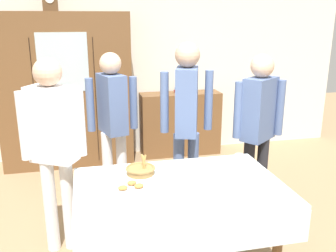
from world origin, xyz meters
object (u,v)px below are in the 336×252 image
object	(u,v)px
book_stack	(181,89)
person_behind_table_right	(187,113)
tea_cup_near_left	(117,209)
spoon_far_left	(230,197)
person_behind_table_left	(53,138)
pastry_plate	(131,188)
bread_basket	(141,170)
bookshelf_low	(180,124)
tea_cup_back_edge	(241,184)
wall_cabinet	(66,91)
tea_cup_front_edge	(173,168)
mantel_clock	(50,1)
spoon_near_left	(249,174)
tea_cup_mid_right	(94,177)
tea_cup_near_right	(239,158)
person_beside_shelf	(113,115)
person_by_cabinet	(258,121)
dining_table	(181,199)

from	to	relation	value
book_stack	person_behind_table_right	bearing A→B (deg)	-102.69
book_stack	tea_cup_near_left	distance (m)	3.16
tea_cup_near_left	spoon_far_left	distance (m)	0.80
tea_cup_near_left	person_behind_table_left	world-z (taller)	person_behind_table_left
pastry_plate	bread_basket	bearing A→B (deg)	67.38
bookshelf_low	tea_cup_back_edge	xyz separation A→B (m)	(-0.25, -2.75, 0.32)
wall_cabinet	tea_cup_front_edge	size ratio (longest dim) A/B	15.65
mantel_clock	spoon_near_left	xyz separation A→B (m)	(1.60, -2.49, -1.40)
bookshelf_low	tea_cup_mid_right	world-z (taller)	bookshelf_low
book_stack	tea_cup_mid_right	xyz separation A→B (m)	(-1.31, -2.38, -0.20)
tea_cup_near_left	pastry_plate	bearing A→B (deg)	67.24
spoon_far_left	tea_cup_back_edge	bearing A→B (deg)	42.31
tea_cup_near_right	person_beside_shelf	xyz separation A→B (m)	(-1.02, 0.91, 0.22)
bread_basket	pastry_plate	bearing A→B (deg)	-112.62
tea_cup_near_right	pastry_plate	size ratio (longest dim) A/B	0.46
bookshelf_low	person_by_cabinet	xyz separation A→B (m)	(0.29, -1.89, 0.54)
bookshelf_low	tea_cup_front_edge	distance (m)	2.44
person_beside_shelf	book_stack	bearing A→B (deg)	51.29
dining_table	tea_cup_mid_right	bearing A→B (deg)	157.28
tea_cup_near_left	person_by_cabinet	size ratio (longest dim) A/B	0.08
mantel_clock	tea_cup_back_edge	distance (m)	3.36
dining_table	spoon_near_left	bearing A→B (deg)	9.73
bookshelf_low	book_stack	distance (m)	0.51
dining_table	person_behind_table_left	world-z (taller)	person_behind_table_left
spoon_near_left	person_by_cabinet	world-z (taller)	person_by_cabinet
dining_table	bread_basket	xyz separation A→B (m)	(-0.26, 0.31, 0.14)
tea_cup_back_edge	tea_cup_mid_right	xyz separation A→B (m)	(-1.06, 0.37, 0.00)
wall_cabinet	tea_cup_back_edge	xyz separation A→B (m)	(1.34, -2.70, -0.24)
spoon_far_left	person_beside_shelf	world-z (taller)	person_beside_shelf
tea_cup_back_edge	spoon_far_left	size ratio (longest dim) A/B	1.09
bread_basket	spoon_far_left	xyz separation A→B (m)	(0.55, -0.54, -0.03)
pastry_plate	spoon_near_left	distance (m)	0.96
book_stack	person_beside_shelf	distance (m)	1.72
tea_cup_front_edge	tea_cup_near_left	xyz separation A→B (m)	(-0.51, -0.59, 0.00)
mantel_clock	dining_table	bearing A→B (deg)	-68.72
tea_cup_near_left	pastry_plate	distance (m)	0.34
book_stack	person_beside_shelf	xyz separation A→B (m)	(-1.07, -1.34, 0.02)
tea_cup_mid_right	pastry_plate	bearing A→B (deg)	-41.66
tea_cup_near_left	person_behind_table_left	bearing A→B (deg)	117.07
bookshelf_low	person_beside_shelf	world-z (taller)	person_beside_shelf
tea_cup_near_right	person_behind_table_right	distance (m)	0.69
dining_table	bread_basket	bearing A→B (deg)	130.01
spoon_far_left	person_by_cabinet	distance (m)	1.23
tea_cup_front_edge	dining_table	bearing A→B (deg)	-92.48
person_by_cabinet	book_stack	bearing A→B (deg)	98.83
pastry_plate	spoon_near_left	size ratio (longest dim) A/B	2.35
person_beside_shelf	person_by_cabinet	size ratio (longest dim) A/B	1.00
tea_cup_front_edge	tea_cup_mid_right	distance (m)	0.64
person_by_cabinet	tea_cup_front_edge	bearing A→B (deg)	-155.24
bookshelf_low	tea_cup_near_right	size ratio (longest dim) A/B	8.93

